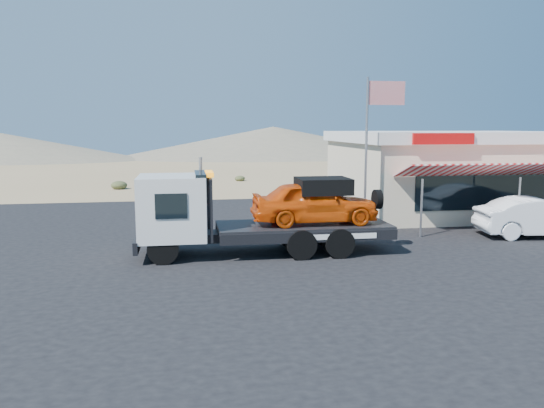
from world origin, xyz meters
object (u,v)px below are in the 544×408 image
object	(u,v)px
tow_truck	(258,210)
flagpole	(372,137)
white_sedan	(539,217)
jerky_store	(448,171)

from	to	relation	value
tow_truck	flagpole	bearing A→B (deg)	29.99
tow_truck	flagpole	world-z (taller)	flagpole
tow_truck	flagpole	distance (m)	6.04
white_sedan	jerky_store	world-z (taller)	jerky_store
jerky_store	flagpole	bearing A→B (deg)	-141.21
tow_truck	white_sedan	size ratio (longest dim) A/B	1.80
tow_truck	flagpole	xyz separation A→B (m)	(4.84, 2.79, 2.30)
tow_truck	white_sedan	bearing A→B (deg)	4.71
tow_truck	white_sedan	xyz separation A→B (m)	(10.80, 0.89, -0.70)
white_sedan	flagpole	world-z (taller)	flagpole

